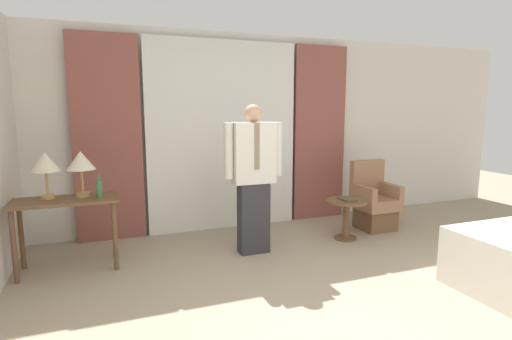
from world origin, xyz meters
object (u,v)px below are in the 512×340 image
object	(u,v)px
armchair	(374,203)
book	(347,199)
person	(254,174)
table_lamp_left	(45,164)
desk	(66,212)
bottle_near_edge	(99,189)
side_table	(346,213)
table_lamp_right	(81,162)

from	to	relation	value
armchair	book	bearing A→B (deg)	-155.75
person	book	world-z (taller)	person
table_lamp_left	book	xyz separation A→B (m)	(3.42, -0.28, -0.59)
person	desk	bearing A→B (deg)	174.06
armchair	person	bearing A→B (deg)	-171.27
armchair	book	xyz separation A→B (m)	(-0.63, -0.29, 0.17)
table_lamp_left	book	size ratio (longest dim) A/B	2.00
book	bottle_near_edge	bearing A→B (deg)	178.03
desk	side_table	distance (m)	3.28
desk	bottle_near_edge	size ratio (longest dim) A/B	4.15
side_table	book	bearing A→B (deg)	-103.29
person	armchair	distance (m)	2.01
bottle_near_edge	table_lamp_left	bearing A→B (deg)	160.48
table_lamp_left	table_lamp_right	xyz separation A→B (m)	(0.33, 0.00, 0.00)
person	side_table	xyz separation A→B (m)	(1.28, 0.02, -0.58)
table_lamp_right	book	distance (m)	3.16
side_table	book	distance (m)	0.18
table_lamp_right	person	distance (m)	1.85
bottle_near_edge	side_table	bearing A→B (deg)	-1.69
side_table	table_lamp_left	bearing A→B (deg)	175.63
desk	person	xyz separation A→B (m)	(1.98, -0.21, 0.31)
bottle_near_edge	person	bearing A→B (deg)	-3.77
person	side_table	distance (m)	1.40
desk	book	world-z (taller)	desk
desk	person	distance (m)	2.02
bottle_near_edge	side_table	distance (m)	2.98
table_lamp_right	bottle_near_edge	distance (m)	0.36
table_lamp_left	table_lamp_right	size ratio (longest dim) A/B	1.00
desk	book	distance (m)	3.26
person	book	xyz separation A→B (m)	(1.28, 0.01, -0.40)
bottle_near_edge	side_table	xyz separation A→B (m)	(2.93, -0.09, -0.51)
table_lamp_right	side_table	bearing A→B (deg)	-4.84
person	armchair	xyz separation A→B (m)	(1.91, 0.29, -0.57)
table_lamp_left	bottle_near_edge	world-z (taller)	table_lamp_left
table_lamp_right	table_lamp_left	bearing A→B (deg)	180.00
side_table	armchair	bearing A→B (deg)	23.25
table_lamp_right	side_table	xyz separation A→B (m)	(3.09, -0.26, -0.77)
book	desk	bearing A→B (deg)	176.52
bottle_near_edge	book	distance (m)	2.95
person	book	distance (m)	1.34
desk	side_table	size ratio (longest dim) A/B	1.98
side_table	person	bearing A→B (deg)	-178.98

